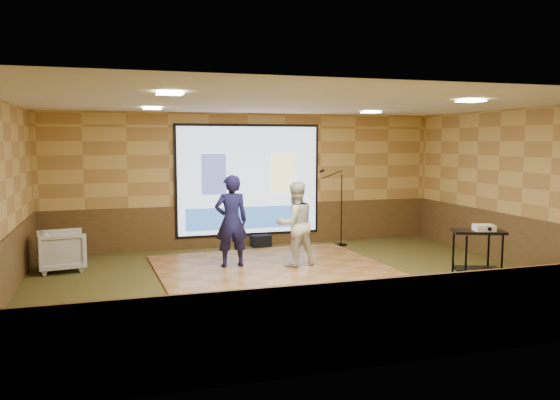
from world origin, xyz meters
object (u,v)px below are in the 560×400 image
object	(u,v)px
dance_floor	(269,266)
mic_stand	(339,224)
player_left	(231,221)
av_table	(478,247)
duffel_bag	(261,241)
projector_screen	(249,181)
banquet_chair	(62,251)
projector	(484,228)
player_right	(295,224)

from	to	relation	value
dance_floor	mic_stand	bearing A→B (deg)	36.67
player_left	av_table	bearing A→B (deg)	147.83
mic_stand	player_left	bearing A→B (deg)	-172.55
duffel_bag	projector_screen	bearing A→B (deg)	140.58
dance_floor	banquet_chair	xyz separation A→B (m)	(-3.74, 0.78, 0.36)
mic_stand	banquet_chair	xyz separation A→B (m)	(-5.85, -0.79, -0.12)
dance_floor	mic_stand	size ratio (longest dim) A/B	2.40
projector_screen	duffel_bag	bearing A→B (deg)	-39.42
duffel_bag	projector	bearing A→B (deg)	-56.24
projector_screen	mic_stand	distance (m)	2.28
player_right	av_table	world-z (taller)	player_right
player_left	player_right	size ratio (longest dim) A/B	1.08
player_right	banquet_chair	size ratio (longest dim) A/B	1.95
projector_screen	banquet_chair	distance (m)	4.24
projector_screen	player_left	size ratio (longest dim) A/B	1.92
mic_stand	dance_floor	bearing A→B (deg)	-163.75
player_left	projector	bearing A→B (deg)	147.34
av_table	projector_screen	bearing A→B (deg)	124.69
player_left	av_table	size ratio (longest dim) A/B	1.95
dance_floor	projector	bearing A→B (deg)	-35.18
projector_screen	dance_floor	size ratio (longest dim) A/B	0.79
banquet_chair	duffel_bag	size ratio (longest dim) A/B	1.94
player_right	mic_stand	size ratio (longest dim) A/B	0.91
banquet_chair	duffel_bag	distance (m)	4.26
dance_floor	av_table	bearing A→B (deg)	-34.70
mic_stand	projector_screen	bearing A→B (deg)	143.89
mic_stand	projector	bearing A→B (deg)	-95.37
projector_screen	banquet_chair	world-z (taller)	projector_screen
projector	duffel_bag	size ratio (longest dim) A/B	0.75
banquet_chair	duffel_bag	bearing A→B (deg)	-83.14
dance_floor	player_left	size ratio (longest dim) A/B	2.44
av_table	duffel_bag	size ratio (longest dim) A/B	2.10
duffel_bag	player_right	bearing A→B (deg)	-87.29
player_left	projector_screen	bearing A→B (deg)	-114.13
dance_floor	av_table	size ratio (longest dim) A/B	4.75
player_left	banquet_chair	world-z (taller)	player_left
banquet_chair	projector_screen	bearing A→B (deg)	-79.76
av_table	projector	xyz separation A→B (m)	(0.05, -0.07, 0.33)
projector_screen	av_table	xyz separation A→B (m)	(2.94, -4.25, -0.87)
projector_screen	player_left	bearing A→B (deg)	-112.23
projector	duffel_bag	xyz separation A→B (m)	(-2.77, 4.14, -0.81)
projector_screen	av_table	world-z (taller)	projector_screen
dance_floor	player_left	distance (m)	1.13
projector	mic_stand	xyz separation A→B (m)	(-1.01, 3.77, -0.45)
player_right	projector	xyz separation A→B (m)	(2.67, -1.99, 0.11)
projector	banquet_chair	xyz separation A→B (m)	(-6.86, 2.98, -0.56)
player_right	av_table	xyz separation A→B (m)	(2.61, -1.92, -0.22)
dance_floor	mic_stand	xyz separation A→B (m)	(2.11, 1.57, 0.48)
player_left	banquet_chair	size ratio (longest dim) A/B	2.11
dance_floor	player_right	distance (m)	0.96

